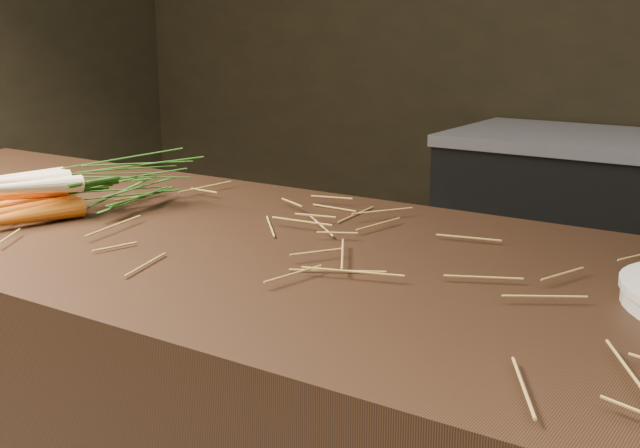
{
  "coord_description": "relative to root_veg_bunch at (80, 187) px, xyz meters",
  "views": [
    {
      "loc": [
        0.59,
        -0.59,
        1.21
      ],
      "look_at": [
        0.04,
        0.24,
        0.96
      ],
      "focal_mm": 45.0,
      "sensor_mm": 36.0,
      "label": 1
    }
  ],
  "objects": [
    {
      "name": "straw_bedding",
      "position": [
        0.47,
        0.02,
        -0.03
      ],
      "size": [
        1.4,
        0.6,
        0.02
      ],
      "primitive_type": null,
      "color": "#AE7D3A",
      "rests_on": "main_counter"
    },
    {
      "name": "root_veg_bunch",
      "position": [
        0.0,
        0.0,
        0.0
      ],
      "size": [
        0.28,
        0.5,
        0.09
      ],
      "rotation": [
        0.0,
        0.0,
        -0.33
      ],
      "color": "orange",
      "rests_on": "main_counter"
    }
  ]
}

